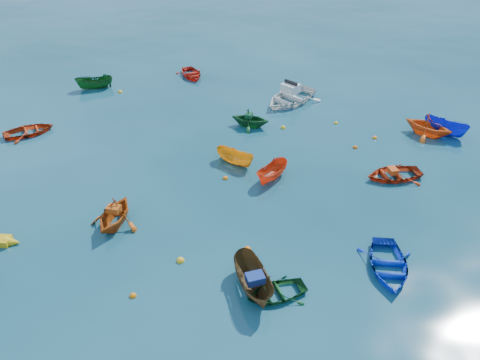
{
  "coord_description": "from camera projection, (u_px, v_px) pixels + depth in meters",
  "views": [
    {
      "loc": [
        1.2,
        -16.6,
        14.98
      ],
      "look_at": [
        0.0,
        5.0,
        0.4
      ],
      "focal_mm": 35.0,
      "sensor_mm": 36.0,
      "label": 1
    }
  ],
  "objects": [
    {
      "name": "ground",
      "position": [
        234.0,
        246.0,
        22.18
      ],
      "size": [
        160.0,
        160.0,
        0.0
      ],
      "primitive_type": "plane",
      "color": "#093947",
      "rests_on": "ground"
    },
    {
      "name": "sampan_brown_mid",
      "position": [
        254.0,
        289.0,
        19.89
      ],
      "size": [
        2.31,
        3.5,
        1.27
      ],
      "primitive_type": "imported",
      "rotation": [
        0.0,
        0.0,
        0.36
      ],
      "color": "brown",
      "rests_on": "ground"
    },
    {
      "name": "dinghy_blue_se",
      "position": [
        387.0,
        269.0,
        20.89
      ],
      "size": [
        2.64,
        3.58,
        0.72
      ],
      "primitive_type": "imported",
      "rotation": [
        0.0,
        0.0,
        -0.04
      ],
      "color": "#1038CE",
      "rests_on": "ground"
    },
    {
      "name": "dinghy_orange_w",
      "position": [
        116.0,
        224.0,
        23.51
      ],
      "size": [
        2.97,
        3.3,
        1.54
      ],
      "primitive_type": "imported",
      "rotation": [
        0.0,
        0.0,
        -0.17
      ],
      "color": "#BA5011",
      "rests_on": "ground"
    },
    {
      "name": "sampan_yellow_mid",
      "position": [
        235.0,
        163.0,
        28.3
      ],
      "size": [
        2.77,
        2.24,
        1.02
      ],
      "primitive_type": "imported",
      "rotation": [
        0.0,
        0.0,
        1.01
      ],
      "color": "orange",
      "rests_on": "ground"
    },
    {
      "name": "dinghy_green_e",
      "position": [
        276.0,
        295.0,
        19.64
      ],
      "size": [
        3.1,
        2.71,
        0.54
      ],
      "primitive_type": "imported",
      "rotation": [
        0.0,
        0.0,
        -1.18
      ],
      "color": "#11491D",
      "rests_on": "ground"
    },
    {
      "name": "dinghy_red_nw",
      "position": [
        30.0,
        134.0,
        31.43
      ],
      "size": [
        3.94,
        3.64,
        0.67
      ],
      "primitive_type": "imported",
      "rotation": [
        0.0,
        0.0,
        2.13
      ],
      "color": "#BB340F",
      "rests_on": "ground"
    },
    {
      "name": "sampan_orange_n",
      "position": [
        272.0,
        179.0,
        26.9
      ],
      "size": [
        2.31,
        2.77,
        1.03
      ],
      "primitive_type": "imported",
      "rotation": [
        0.0,
        0.0,
        -0.59
      ],
      "color": "#F14416",
      "rests_on": "ground"
    },
    {
      "name": "dinghy_green_n",
      "position": [
        250.0,
        126.0,
        32.34
      ],
      "size": [
        3.05,
        2.79,
        1.37
      ],
      "primitive_type": "imported",
      "rotation": [
        0.0,
        0.0,
        1.33
      ],
      "color": "#145525",
      "rests_on": "ground"
    },
    {
      "name": "dinghy_red_ne",
      "position": [
        393.0,
        177.0,
        27.03
      ],
      "size": [
        3.75,
        3.09,
        0.68
      ],
      "primitive_type": "imported",
      "rotation": [
        0.0,
        0.0,
        -1.31
      ],
      "color": "#AA2D0E",
      "rests_on": "ground"
    },
    {
      "name": "sampan_blue_far",
      "position": [
        444.0,
        134.0,
        31.43
      ],
      "size": [
        3.03,
        2.77,
        1.16
      ],
      "primitive_type": "imported",
      "rotation": [
        0.0,
        0.0,
        0.89
      ],
      "color": "#1121D4",
      "rests_on": "ground"
    },
    {
      "name": "dinghy_red_far",
      "position": [
        192.0,
        76.0,
        39.96
      ],
      "size": [
        3.35,
        3.8,
        0.65
      ],
      "primitive_type": "imported",
      "rotation": [
        0.0,
        0.0,
        0.43
      ],
      "color": "red",
      "rests_on": "ground"
    },
    {
      "name": "dinghy_orange_far",
      "position": [
        426.0,
        135.0,
        31.3
      ],
      "size": [
        4.05,
        3.96,
        1.62
      ],
      "primitive_type": "imported",
      "rotation": [
        0.0,
        0.0,
        0.94
      ],
      "color": "orange",
      "rests_on": "ground"
    },
    {
      "name": "sampan_green_far",
      "position": [
        95.0,
        89.0,
        37.79
      ],
      "size": [
        3.12,
        1.99,
        1.13
      ],
      "primitive_type": "imported",
      "rotation": [
        0.0,
        0.0,
        -1.24
      ],
      "color": "#124E1B",
      "rests_on": "ground"
    },
    {
      "name": "motorboat_white",
      "position": [
        290.0,
        102.0,
        35.65
      ],
      "size": [
        5.78,
        5.93,
        1.6
      ],
      "primitive_type": "imported",
      "rotation": [
        0.0,
        0.0,
        -0.71
      ],
      "color": "white",
      "rests_on": "ground"
    },
    {
      "name": "tarp_blue_a",
      "position": [
        255.0,
        278.0,
        19.31
      ],
      "size": [
        0.9,
        0.79,
        0.36
      ],
      "primitive_type": "cube",
      "rotation": [
        0.0,
        0.0,
        0.36
      ],
      "color": "navy",
      "rests_on": "sampan_brown_mid"
    },
    {
      "name": "tarp_orange_a",
      "position": [
        114.0,
        209.0,
        23.03
      ],
      "size": [
        0.72,
        0.59,
        0.32
      ],
      "primitive_type": "cube",
      "rotation": [
        0.0,
        0.0,
        -0.17
      ],
      "color": "#B84C12",
      "rests_on": "dinghy_orange_w"
    },
    {
      "name": "tarp_green_b",
      "position": [
        249.0,
        115.0,
        31.9
      ],
      "size": [
        0.55,
        0.65,
        0.28
      ],
      "primitive_type": "cube",
      "rotation": [
        0.0,
        0.0,
        1.33
      ],
      "color": "#124A28",
      "rests_on": "dinghy_green_n"
    },
    {
      "name": "tarp_orange_b",
      "position": [
        393.0,
        171.0,
        26.74
      ],
      "size": [
        0.6,
        0.71,
        0.29
      ],
      "primitive_type": "cube",
      "rotation": [
        0.0,
        0.0,
        -1.31
      ],
      "color": "#DD4C16",
      "rests_on": "dinghy_red_ne"
    },
    {
      "name": "buoy_or_a",
      "position": [
        133.0,
        296.0,
        19.58
      ],
      "size": [
        0.31,
        0.31,
        0.31
      ],
      "primitive_type": "sphere",
      "color": "orange",
      "rests_on": "ground"
    },
    {
      "name": "buoy_ye_a",
      "position": [
        180.0,
        261.0,
        21.32
      ],
      "size": [
        0.38,
        0.38,
        0.38
      ],
      "primitive_type": "sphere",
      "color": "gold",
      "rests_on": "ground"
    },
    {
      "name": "buoy_or_b",
      "position": [
        247.0,
        250.0,
        21.93
      ],
      "size": [
        0.39,
        0.39,
        0.39
      ],
      "primitive_type": "sphere",
      "color": "#D5580B",
      "rests_on": "ground"
    },
    {
      "name": "buoy_or_c",
      "position": [
        225.0,
        179.0,
        26.93
      ],
      "size": [
        0.31,
        0.31,
        0.31
      ],
      "primitive_type": "sphere",
      "color": "orange",
      "rests_on": "ground"
    },
    {
      "name": "buoy_ye_c",
      "position": [
        283.0,
        128.0,
        32.11
      ],
      "size": [
        0.35,
        0.35,
        0.35
      ],
      "primitive_type": "sphere",
      "color": "gold",
      "rests_on": "ground"
    },
    {
      "name": "buoy_or_d",
      "position": [
        355.0,
        148.0,
        29.85
      ],
      "size": [
        0.32,
        0.32,
        0.32
      ],
      "primitive_type": "sphere",
      "color": "#D5590B",
      "rests_on": "ground"
    },
    {
      "name": "buoy_ye_d",
      "position": [
        120.0,
        92.0,
        37.17
      ],
      "size": [
        0.37,
        0.37,
        0.37
      ],
      "primitive_type": "sphere",
      "color": "yellow",
      "rests_on": "ground"
    },
    {
      "name": "buoy_or_e",
      "position": [
        375.0,
        138.0,
        30.92
      ],
      "size": [
        0.32,
        0.32,
        0.32
      ],
      "primitive_type": "sphere",
      "color": "orange",
      "rests_on": "ground"
    },
    {
      "name": "buoy_ye_e",
      "position": [
        336.0,
        123.0,
        32.69
      ],
      "size": [
        0.3,
        0.3,
        0.3
      ],
      "primitive_type": "sphere",
      "color": "yellow",
      "rests_on": "ground"
    }
  ]
}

